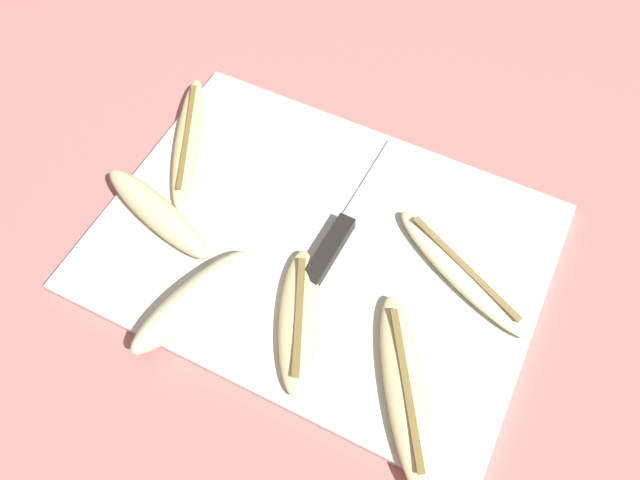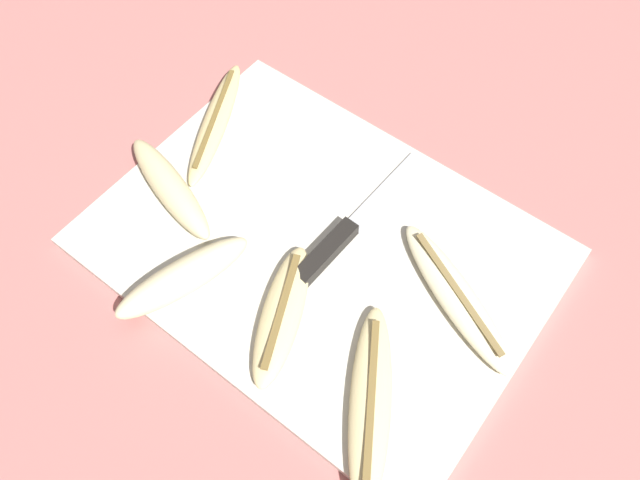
% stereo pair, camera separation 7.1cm
% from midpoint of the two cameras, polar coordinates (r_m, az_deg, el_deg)
% --- Properties ---
extents(ground_plane, '(4.00, 4.00, 0.00)m').
position_cam_midpoint_polar(ground_plane, '(0.73, -2.78, -1.12)').
color(ground_plane, '#B76B66').
extents(cutting_board, '(0.51, 0.37, 0.01)m').
position_cam_midpoint_polar(cutting_board, '(0.73, -2.80, -0.88)').
color(cutting_board, beige).
rests_on(cutting_board, ground_plane).
extents(knife, '(0.03, 0.23, 0.02)m').
position_cam_midpoint_polar(knife, '(0.72, -1.13, 0.15)').
color(knife, black).
rests_on(knife, cutting_board).
extents(banana_spotted_left, '(0.12, 0.20, 0.02)m').
position_cam_midpoint_polar(banana_spotted_left, '(0.82, -14.43, 8.69)').
color(banana_spotted_left, '#DBC684').
rests_on(banana_spotted_left, cutting_board).
extents(banana_ripe_center, '(0.14, 0.20, 0.02)m').
position_cam_midpoint_polar(banana_ripe_center, '(0.64, 4.61, -13.77)').
color(banana_ripe_center, beige).
rests_on(banana_ripe_center, cutting_board).
extents(banana_bright_far, '(0.20, 0.12, 0.02)m').
position_cam_midpoint_polar(banana_bright_far, '(0.70, 10.18, -3.13)').
color(banana_bright_far, beige).
rests_on(banana_bright_far, cutting_board).
extents(banana_mellow_near, '(0.11, 0.17, 0.02)m').
position_cam_midpoint_polar(banana_mellow_near, '(0.67, -4.97, -7.50)').
color(banana_mellow_near, beige).
rests_on(banana_mellow_near, cutting_board).
extents(banana_cream_curved, '(0.09, 0.17, 0.04)m').
position_cam_midpoint_polar(banana_cream_curved, '(0.69, -14.53, -5.62)').
color(banana_cream_curved, beige).
rests_on(banana_cream_curved, cutting_board).
extents(banana_soft_right, '(0.18, 0.09, 0.03)m').
position_cam_midpoint_polar(banana_soft_right, '(0.76, -17.27, 2.19)').
color(banana_soft_right, beige).
rests_on(banana_soft_right, cutting_board).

